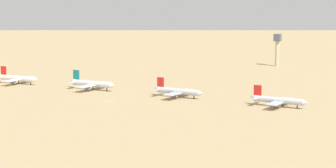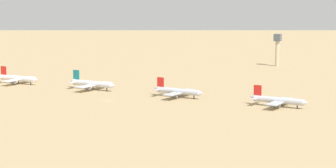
% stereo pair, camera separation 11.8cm
% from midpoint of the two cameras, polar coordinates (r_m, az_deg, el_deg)
% --- Properties ---
extents(ground, '(4000.00, 4000.00, 0.00)m').
position_cam_midpoint_polar(ground, '(318.55, -5.64, -1.59)').
color(ground, tan).
extents(ridge_west, '(413.14, 385.04, 93.69)m').
position_cam_midpoint_polar(ridge_west, '(1357.48, 14.16, 7.67)').
color(ridge_west, slate).
rests_on(ridge_west, ground).
extents(parked_jet_red_1, '(31.98, 26.78, 10.59)m').
position_cam_midpoint_polar(parked_jet_red_1, '(390.09, -14.13, 0.52)').
color(parked_jet_red_1, white).
rests_on(parked_jet_red_1, ground).
extents(parked_jet_teal_2, '(33.49, 28.16, 11.06)m').
position_cam_midpoint_polar(parked_jet_teal_2, '(356.61, -7.26, 0.03)').
color(parked_jet_teal_2, silver).
rests_on(parked_jet_teal_2, ground).
extents(parked_jet_red_3, '(31.20, 26.25, 10.31)m').
position_cam_midpoint_polar(parked_jet_red_3, '(326.86, 0.91, -0.70)').
color(parked_jet_red_3, silver).
rests_on(parked_jet_red_3, ground).
extents(parked_jet_red_4, '(30.73, 25.80, 10.16)m').
position_cam_midpoint_polar(parked_jet_red_4, '(303.56, 10.40, -1.53)').
color(parked_jet_red_4, silver).
rests_on(parked_jet_red_4, ground).
extents(control_tower, '(5.20, 5.20, 25.65)m').
position_cam_midpoint_polar(control_tower, '(482.55, 10.36, 3.51)').
color(control_tower, '#C6B793').
rests_on(control_tower, ground).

